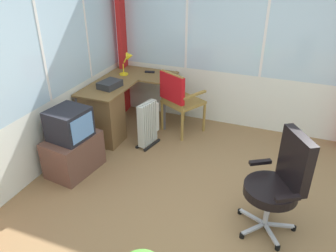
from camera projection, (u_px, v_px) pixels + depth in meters
name	position (u px, v px, depth m)	size (l,w,h in m)	color
ground	(218.00, 227.00, 3.31)	(5.38, 5.43, 0.06)	olive
north_window_panel	(12.00, 65.00, 3.37)	(4.38, 0.07, 2.75)	silver
east_window_panel	(265.00, 37.00, 4.48)	(0.07, 4.43, 2.75)	silver
curtain_corner	(122.00, 30.00, 5.07)	(0.24, 0.07, 2.65)	red
desk	(106.00, 113.00, 4.62)	(1.39, 0.99, 0.75)	brown
desk_lamp	(128.00, 60.00, 4.95)	(0.23, 0.20, 0.33)	yellow
tv_remote	(150.00, 72.00, 5.08)	(0.04, 0.15, 0.02)	black
paper_tray	(110.00, 84.00, 4.52)	(0.30, 0.23, 0.09)	#292B2F
wooden_armchair	(177.00, 95.00, 4.67)	(0.65, 0.65, 0.94)	olive
office_chair	(281.00, 179.00, 3.02)	(0.62, 0.59, 1.03)	#B7B7BF
tv_on_stand	(72.00, 145.00, 3.95)	(0.69, 0.52, 0.82)	brown
space_heater	(149.00, 124.00, 4.52)	(0.41, 0.24, 0.63)	silver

